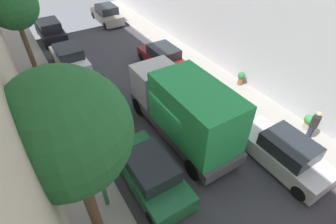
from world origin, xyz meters
TOP-DOWN VIEW (x-y plane):
  - ground at (0.00, 0.00)m, footprint 32.00×32.00m
  - sidewalk_left at (-5.00, 0.00)m, footprint 2.00×44.00m
  - sidewalk_right at (5.00, 0.00)m, footprint 2.00×44.00m
  - parked_car_left_2 at (-2.70, -1.51)m, footprint 1.78×4.20m
  - parked_car_left_3 at (-2.70, 4.35)m, footprint 1.78×4.20m
  - parked_car_left_4 at (-2.70, 9.83)m, footprint 1.78×4.20m
  - parked_car_left_5 at (-2.70, 15.44)m, footprint 1.78×4.20m
  - parked_car_right_1 at (2.70, -3.66)m, footprint 1.78×4.20m
  - parked_car_right_2 at (2.70, 6.40)m, footprint 1.78×4.20m
  - parked_car_right_3 at (2.70, 16.53)m, footprint 1.78×4.20m
  - delivery_truck at (0.00, 0.07)m, footprint 2.26×6.60m
  - pedestrian at (4.92, -3.42)m, footprint 0.40×0.36m
  - street_tree_0 at (-5.21, -2.26)m, footprint 3.27×3.27m
  - street_tree_2 at (-4.92, 10.68)m, footprint 2.94×2.94m
  - potted_plant_0 at (5.58, 1.84)m, footprint 0.45×0.45m
  - potted_plant_1 at (5.53, -2.90)m, footprint 0.48×0.48m
  - lamp_post at (-4.60, -1.49)m, footprint 0.44×0.44m

SIDE VIEW (x-z plane):
  - ground at x=0.00m, z-range 0.00..0.00m
  - sidewalk_left at x=-5.00m, z-range 0.00..0.15m
  - sidewalk_right at x=5.00m, z-range 0.00..0.15m
  - potted_plant_1 at x=5.53m, z-range 0.21..1.04m
  - potted_plant_0 at x=5.58m, z-range 0.21..1.06m
  - parked_car_left_2 at x=-2.70m, z-range -0.06..1.50m
  - parked_car_left_3 at x=-2.70m, z-range -0.06..1.50m
  - parked_car_left_4 at x=-2.70m, z-range -0.06..1.50m
  - parked_car_left_5 at x=-2.70m, z-range -0.06..1.50m
  - parked_car_right_1 at x=2.70m, z-range -0.06..1.50m
  - parked_car_right_2 at x=2.70m, z-range -0.06..1.50m
  - parked_car_right_3 at x=2.70m, z-range -0.06..1.50m
  - pedestrian at x=4.92m, z-range 0.21..1.93m
  - delivery_truck at x=0.00m, z-range 0.10..3.48m
  - lamp_post at x=-4.60m, z-range 1.05..6.98m
  - street_tree_2 at x=-4.92m, z-range 1.52..7.26m
  - street_tree_0 at x=-5.21m, z-range 1.67..8.05m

